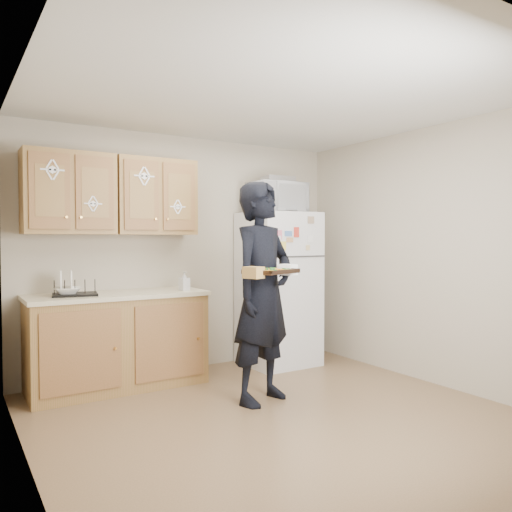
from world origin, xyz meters
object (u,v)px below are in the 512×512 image
(refrigerator, at_px, (278,288))
(baking_tray, at_px, (271,272))
(microwave, at_px, (277,197))
(person, at_px, (263,292))
(dish_rack, at_px, (75,287))

(refrigerator, xyz_separation_m, baking_tray, (-0.95, -1.28, 0.29))
(refrigerator, xyz_separation_m, microwave, (-0.05, -0.05, 1.01))
(person, xyz_separation_m, dish_rack, (-1.34, 1.02, 0.03))
(baking_tray, xyz_separation_m, microwave, (0.89, 1.23, 0.72))
(baking_tray, distance_m, microwave, 1.68)
(microwave, bearing_deg, dish_rack, 175.73)
(baking_tray, relative_size, microwave, 0.68)
(refrigerator, bearing_deg, person, -130.37)
(person, bearing_deg, baking_tray, -130.05)
(person, bearing_deg, dish_rack, 122.67)
(person, distance_m, microwave, 1.53)
(microwave, relative_size, dish_rack, 1.55)
(person, xyz_separation_m, baking_tray, (-0.10, -0.28, 0.19))
(microwave, xyz_separation_m, dish_rack, (-2.14, 0.08, -0.89))
(refrigerator, relative_size, person, 0.89)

